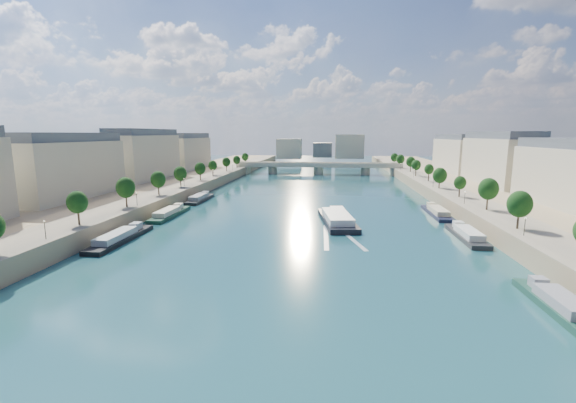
# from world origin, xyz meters

# --- Properties ---
(ground) EXTENTS (700.00, 700.00, 0.00)m
(ground) POSITION_xyz_m (0.00, 100.00, 0.00)
(ground) COLOR #0C2D36
(ground) RESTS_ON ground
(quay_left) EXTENTS (44.00, 520.00, 5.00)m
(quay_left) POSITION_xyz_m (-72.00, 100.00, 2.50)
(quay_left) COLOR #9E8460
(quay_left) RESTS_ON ground
(quay_right) EXTENTS (44.00, 520.00, 5.00)m
(quay_right) POSITION_xyz_m (72.00, 100.00, 2.50)
(quay_right) COLOR #9E8460
(quay_right) RESTS_ON ground
(pave_left) EXTENTS (14.00, 520.00, 0.10)m
(pave_left) POSITION_xyz_m (-57.00, 100.00, 5.05)
(pave_left) COLOR gray
(pave_left) RESTS_ON quay_left
(pave_right) EXTENTS (14.00, 520.00, 0.10)m
(pave_right) POSITION_xyz_m (57.00, 100.00, 5.05)
(pave_right) COLOR gray
(pave_right) RESTS_ON quay_right
(trees_left) EXTENTS (4.80, 268.80, 8.26)m
(trees_left) POSITION_xyz_m (-55.00, 102.00, 10.48)
(trees_left) COLOR #382B1E
(trees_left) RESTS_ON ground
(trees_right) EXTENTS (4.80, 268.80, 8.26)m
(trees_right) POSITION_xyz_m (55.00, 110.00, 10.48)
(trees_right) COLOR #382B1E
(trees_right) RESTS_ON ground
(lamps_left) EXTENTS (0.36, 200.36, 4.28)m
(lamps_left) POSITION_xyz_m (-52.50, 90.00, 7.78)
(lamps_left) COLOR black
(lamps_left) RESTS_ON ground
(lamps_right) EXTENTS (0.36, 200.36, 4.28)m
(lamps_right) POSITION_xyz_m (52.50, 105.00, 7.78)
(lamps_right) COLOR black
(lamps_right) RESTS_ON ground
(buildings_left) EXTENTS (16.00, 226.00, 23.20)m
(buildings_left) POSITION_xyz_m (-85.00, 112.00, 16.45)
(buildings_left) COLOR #B7A88C
(buildings_left) RESTS_ON ground
(buildings_right) EXTENTS (16.00, 226.00, 23.20)m
(buildings_right) POSITION_xyz_m (85.00, 112.00, 16.45)
(buildings_right) COLOR #B7A88C
(buildings_right) RESTS_ON ground
(skyline) EXTENTS (79.00, 42.00, 22.00)m
(skyline) POSITION_xyz_m (3.19, 319.52, 14.66)
(skyline) COLOR #B7A88C
(skyline) RESTS_ON ground
(bridge) EXTENTS (112.00, 12.00, 8.15)m
(bridge) POSITION_xyz_m (0.00, 221.87, 5.08)
(bridge) COLOR #C1B79E
(bridge) RESTS_ON ground
(tour_barge) EXTENTS (13.21, 31.61, 4.16)m
(tour_barge) POSITION_xyz_m (11.12, 74.55, 1.21)
(tour_barge) COLOR black
(tour_barge) RESTS_ON ground
(wake) EXTENTS (11.41, 26.02, 0.04)m
(wake) POSITION_xyz_m (11.12, 58.02, 0.02)
(wake) COLOR silver
(wake) RESTS_ON ground
(moored_barges_left) EXTENTS (5.00, 155.88, 3.60)m
(moored_barges_left) POSITION_xyz_m (-45.50, 52.35, 0.84)
(moored_barges_left) COLOR #1F1C3E
(moored_barges_left) RESTS_ON ground
(moored_barges_right) EXTENTS (5.00, 128.93, 3.60)m
(moored_barges_right) POSITION_xyz_m (45.50, 39.22, 0.84)
(moored_barges_right) COLOR black
(moored_barges_right) RESTS_ON ground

